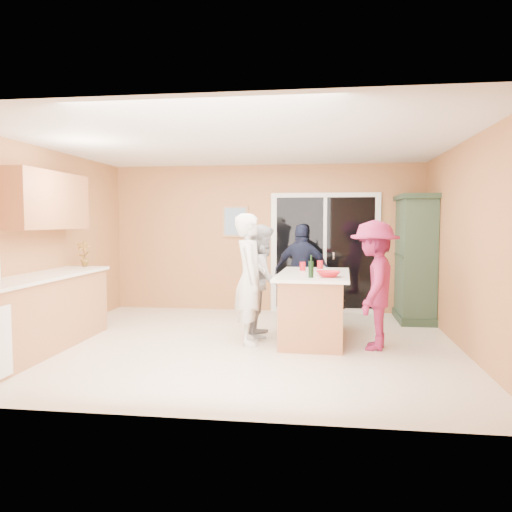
# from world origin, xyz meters

# --- Properties ---
(floor) EXTENTS (5.50, 5.50, 0.00)m
(floor) POSITION_xyz_m (0.00, 0.00, 0.00)
(floor) COLOR silver
(floor) RESTS_ON ground
(ceiling) EXTENTS (5.50, 5.00, 0.10)m
(ceiling) POSITION_xyz_m (0.00, 0.00, 2.60)
(ceiling) COLOR silver
(ceiling) RESTS_ON wall_back
(wall_back) EXTENTS (5.50, 0.10, 2.60)m
(wall_back) POSITION_xyz_m (0.00, 2.50, 1.30)
(wall_back) COLOR tan
(wall_back) RESTS_ON ground
(wall_front) EXTENTS (5.50, 0.10, 2.60)m
(wall_front) POSITION_xyz_m (0.00, -2.50, 1.30)
(wall_front) COLOR tan
(wall_front) RESTS_ON ground
(wall_left) EXTENTS (0.10, 5.00, 2.60)m
(wall_left) POSITION_xyz_m (-2.75, 0.00, 1.30)
(wall_left) COLOR tan
(wall_left) RESTS_ON ground
(wall_right) EXTENTS (0.10, 5.00, 2.60)m
(wall_right) POSITION_xyz_m (2.75, 0.00, 1.30)
(wall_right) COLOR tan
(wall_right) RESTS_ON ground
(left_cabinet_run) EXTENTS (0.65, 3.05, 1.24)m
(left_cabinet_run) POSITION_xyz_m (-2.45, -1.05, 0.46)
(left_cabinet_run) COLOR #A96B42
(left_cabinet_run) RESTS_ON floor
(upper_cabinets) EXTENTS (0.35, 1.60, 0.75)m
(upper_cabinets) POSITION_xyz_m (-2.58, -0.20, 1.88)
(upper_cabinets) COLOR #A96B42
(upper_cabinets) RESTS_ON wall_left
(sliding_door) EXTENTS (1.90, 0.07, 2.10)m
(sliding_door) POSITION_xyz_m (1.05, 2.46, 1.05)
(sliding_door) COLOR silver
(sliding_door) RESTS_ON floor
(framed_picture) EXTENTS (0.46, 0.04, 0.56)m
(framed_picture) POSITION_xyz_m (-0.55, 2.48, 1.60)
(framed_picture) COLOR #A57852
(framed_picture) RESTS_ON wall_back
(kitchen_island) EXTENTS (1.01, 1.76, 0.91)m
(kitchen_island) POSITION_xyz_m (0.90, 0.37, 0.43)
(kitchen_island) COLOR #A96B42
(kitchen_island) RESTS_ON floor
(green_hutch) EXTENTS (0.58, 1.10, 2.03)m
(green_hutch) POSITION_xyz_m (2.49, 1.90, 0.99)
(green_hutch) COLOR #233928
(green_hutch) RESTS_ON floor
(woman_white) EXTENTS (0.51, 0.68, 1.70)m
(woman_white) POSITION_xyz_m (0.08, 0.05, 0.85)
(woman_white) COLOR silver
(woman_white) RESTS_ON floor
(woman_grey) EXTENTS (0.60, 0.77, 1.56)m
(woman_grey) POSITION_xyz_m (0.19, 0.50, 0.78)
(woman_grey) COLOR #A3A3A6
(woman_grey) RESTS_ON floor
(woman_navy) EXTENTS (0.95, 0.48, 1.56)m
(woman_navy) POSITION_xyz_m (0.68, 1.85, 0.78)
(woman_navy) COLOR #182036
(woman_navy) RESTS_ON floor
(woman_magenta) EXTENTS (0.81, 1.15, 1.62)m
(woman_magenta) POSITION_xyz_m (1.66, -0.00, 0.81)
(woman_magenta) COLOR #97204F
(woman_magenta) RESTS_ON floor
(serving_bowl) EXTENTS (0.35, 0.35, 0.07)m
(serving_bowl) POSITION_xyz_m (1.09, -0.07, 0.94)
(serving_bowl) COLOR #B2131D
(serving_bowl) RESTS_ON kitchen_island
(tulip_vase) EXTENTS (0.23, 0.18, 0.38)m
(tulip_vase) POSITION_xyz_m (-2.45, 0.52, 1.13)
(tulip_vase) COLOR #B02E11
(tulip_vase) RESTS_ON left_cabinet_run
(tumbler_near) EXTENTS (0.09, 0.09, 0.12)m
(tumbler_near) POSITION_xyz_m (0.73, 0.71, 0.97)
(tumbler_near) COLOR #B2131D
(tumbler_near) RESTS_ON kitchen_island
(tumbler_far) EXTENTS (0.11, 0.11, 0.12)m
(tumbler_far) POSITION_xyz_m (0.98, 0.98, 0.97)
(tumbler_far) COLOR #B2131D
(tumbler_far) RESTS_ON kitchen_island
(wine_bottle) EXTENTS (0.06, 0.06, 0.28)m
(wine_bottle) POSITION_xyz_m (0.87, -0.17, 1.02)
(wine_bottle) COLOR black
(wine_bottle) RESTS_ON kitchen_island
(white_plate) EXTENTS (0.27, 0.27, 0.01)m
(white_plate) POSITION_xyz_m (0.98, -0.01, 0.91)
(white_plate) COLOR white
(white_plate) RESTS_ON kitchen_island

